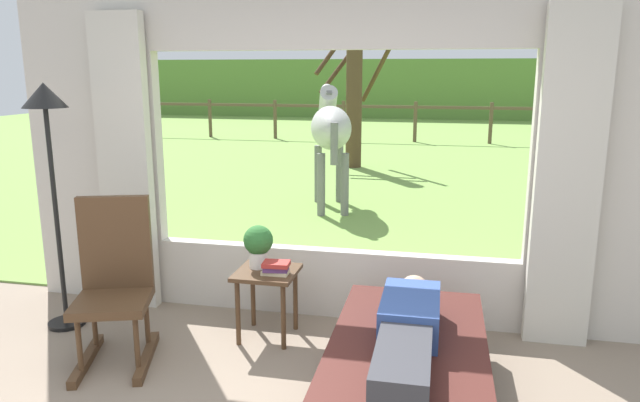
# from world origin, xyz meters

# --- Properties ---
(back_wall_with_window) EXTENTS (5.20, 0.12, 2.55)m
(back_wall_with_window) POSITION_xyz_m (0.00, 2.26, 1.25)
(back_wall_with_window) COLOR beige
(back_wall_with_window) RESTS_ON ground_plane
(curtain_panel_left) EXTENTS (0.44, 0.10, 2.40)m
(curtain_panel_left) POSITION_xyz_m (-1.69, 2.12, 1.20)
(curtain_panel_left) COLOR beige
(curtain_panel_left) RESTS_ON ground_plane
(curtain_panel_right) EXTENTS (0.44, 0.10, 2.40)m
(curtain_panel_right) POSITION_xyz_m (1.69, 2.12, 1.20)
(curtain_panel_right) COLOR beige
(curtain_panel_right) RESTS_ON ground_plane
(outdoor_pasture_lawn) EXTENTS (36.00, 21.68, 0.02)m
(outdoor_pasture_lawn) POSITION_xyz_m (0.00, 13.16, 0.01)
(outdoor_pasture_lawn) COLOR #759E47
(outdoor_pasture_lawn) RESTS_ON ground_plane
(distant_hill_ridge) EXTENTS (36.00, 2.00, 2.40)m
(distant_hill_ridge) POSITION_xyz_m (0.00, 23.00, 1.20)
(distant_hill_ridge) COLOR #5B8539
(distant_hill_ridge) RESTS_ON ground_plane
(recliner_sofa) EXTENTS (0.91, 1.71, 0.42)m
(recliner_sofa) POSITION_xyz_m (0.69, 1.02, 0.22)
(recliner_sofa) COLOR black
(recliner_sofa) RESTS_ON ground_plane
(reclining_person) EXTENTS (0.34, 1.43, 0.22)m
(reclining_person) POSITION_xyz_m (0.69, 0.97, 0.52)
(reclining_person) COLOR #334C8C
(reclining_person) RESTS_ON recliner_sofa
(rocking_chair) EXTENTS (0.65, 0.79, 1.12)m
(rocking_chair) POSITION_xyz_m (-1.31, 1.24, 0.55)
(rocking_chair) COLOR #4C331E
(rocking_chair) RESTS_ON ground_plane
(side_table) EXTENTS (0.44, 0.44, 0.52)m
(side_table) POSITION_xyz_m (-0.39, 1.75, 0.43)
(side_table) COLOR #4C331E
(side_table) RESTS_ON ground_plane
(potted_plant) EXTENTS (0.22, 0.22, 0.32)m
(potted_plant) POSITION_xyz_m (-0.47, 1.81, 0.70)
(potted_plant) COLOR silver
(potted_plant) RESTS_ON side_table
(book_stack) EXTENTS (0.20, 0.15, 0.10)m
(book_stack) POSITION_xyz_m (-0.30, 1.69, 0.57)
(book_stack) COLOR beige
(book_stack) RESTS_ON side_table
(floor_lamp_left) EXTENTS (0.32, 0.32, 1.87)m
(floor_lamp_left) POSITION_xyz_m (-1.99, 1.61, 1.51)
(floor_lamp_left) COLOR black
(floor_lamp_left) RESTS_ON ground_plane
(horse) EXTENTS (0.86, 1.82, 1.73)m
(horse) POSITION_xyz_m (-0.75, 5.96, 1.16)
(horse) COLOR #B2B2AD
(horse) RESTS_ON outdoor_pasture_lawn
(pasture_tree) EXTENTS (1.57, 0.99, 3.08)m
(pasture_tree) POSITION_xyz_m (-1.00, 9.62, 1.43)
(pasture_tree) COLOR #4C3823
(pasture_tree) RESTS_ON outdoor_pasture_lawn
(pasture_fence_line) EXTENTS (16.10, 0.10, 1.10)m
(pasture_fence_line) POSITION_xyz_m (0.00, 14.18, 0.74)
(pasture_fence_line) COLOR brown
(pasture_fence_line) RESTS_ON outdoor_pasture_lawn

